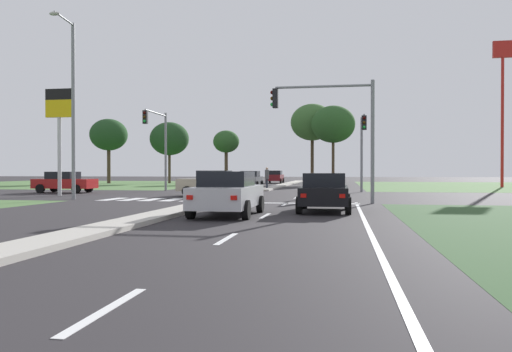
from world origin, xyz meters
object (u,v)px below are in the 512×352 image
at_px(traffic_signal_near_right, 335,119).
at_px(treeline_fourth, 312,122).
at_px(traffic_signal_far_right, 363,140).
at_px(fuel_price_totem, 59,117).
at_px(car_silver_second, 228,193).
at_px(treeline_near, 109,135).
at_px(fastfood_pole_sign, 502,83).
at_px(car_red_sixth, 64,182).
at_px(car_maroon_third, 275,177).
at_px(treeline_second, 169,139).
at_px(treeline_third, 226,142).
at_px(car_grey_fourth, 250,179).
at_px(car_black_near, 325,192).
at_px(pedestrian_at_median, 267,175).
at_px(street_lamp_second, 72,100).
at_px(treeline_fifth, 333,124).
at_px(traffic_signal_far_left, 159,136).
at_px(car_beige_fifth, 213,183).

relative_size(traffic_signal_near_right, treeline_fourth, 0.59).
height_order(traffic_signal_far_right, fuel_price_totem, fuel_price_totem).
distance_m(car_silver_second, treeline_near, 48.71).
xyz_separation_m(traffic_signal_far_right, fastfood_pole_sign, (13.71, 14.93, 6.20)).
relative_size(car_red_sixth, treeline_near, 0.53).
height_order(car_maroon_third, fuel_price_totem, fuel_price_totem).
height_order(treeline_second, treeline_fourth, treeline_fourth).
distance_m(fuel_price_totem, treeline_third, 31.39).
height_order(car_grey_fourth, traffic_signal_near_right, traffic_signal_near_right).
relative_size(car_black_near, car_grey_fourth, 0.99).
bearing_deg(fuel_price_totem, treeline_fourth, 67.69).
height_order(car_silver_second, pedestrian_at_median, pedestrian_at_median).
bearing_deg(street_lamp_second, traffic_signal_near_right, -2.70).
height_order(pedestrian_at_median, treeline_fifth, treeline_fifth).
bearing_deg(treeline_second, car_silver_second, -67.98).
distance_m(pedestrian_at_median, fastfood_pole_sign, 25.02).
height_order(car_black_near, car_silver_second, car_silver_second).
xyz_separation_m(traffic_signal_near_right, treeline_second, (-21.21, 36.03, 1.53)).
bearing_deg(car_grey_fourth, fuel_price_totem, 61.63).
height_order(car_black_near, traffic_signal_far_right, traffic_signal_far_right).
bearing_deg(pedestrian_at_median, treeline_fourth, 52.36).
bearing_deg(treeline_fourth, car_grey_fourth, -105.74).
distance_m(traffic_signal_far_left, treeline_third, 24.14).
distance_m(car_grey_fourth, treeline_second, 20.02).
bearing_deg(traffic_signal_far_left, traffic_signal_far_right, -0.19).
xyz_separation_m(street_lamp_second, treeline_third, (0.48, 35.12, -0.31)).
xyz_separation_m(car_beige_fifth, treeline_second, (-13.55, 30.19, 4.82)).
relative_size(fuel_price_totem, treeline_second, 0.88).
bearing_deg(car_maroon_third, treeline_second, 10.49).
relative_size(treeline_third, treeline_fourth, 0.66).
bearing_deg(car_grey_fourth, treeline_fourth, -105.74).
distance_m(treeline_fourth, treeline_fifth, 3.85).
xyz_separation_m(car_black_near, car_grey_fourth, (-7.84, 26.64, 0.03)).
bearing_deg(car_black_near, traffic_signal_far_right, 82.76).
bearing_deg(street_lamp_second, treeline_near, 113.08).
bearing_deg(car_black_near, treeline_fifth, 90.48).
relative_size(traffic_signal_far_right, treeline_fourth, 0.55).
relative_size(car_red_sixth, pedestrian_at_median, 2.49).
distance_m(treeline_near, treeline_fifth, 27.94).
xyz_separation_m(car_maroon_third, street_lamp_second, (-6.25, -37.80, 4.62)).
distance_m(traffic_signal_far_left, treeline_second, 25.62).
xyz_separation_m(car_beige_fifth, treeline_near, (-20.86, 28.33, 5.26)).
xyz_separation_m(car_black_near, fastfood_pole_sign, (15.82, 31.56, 9.24)).
relative_size(car_silver_second, traffic_signal_near_right, 0.76).
height_order(car_red_sixth, treeline_near, treeline_near).
distance_m(car_black_near, treeline_near, 48.56).
distance_m(car_beige_fifth, car_red_sixth, 11.98).
xyz_separation_m(car_maroon_third, traffic_signal_far_right, (9.78, -26.86, 2.98)).
relative_size(car_grey_fourth, pedestrian_at_median, 2.44).
relative_size(fastfood_pole_sign, treeline_third, 2.13).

